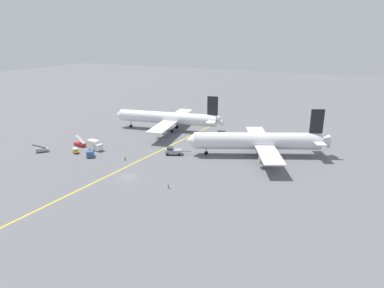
{
  "coord_description": "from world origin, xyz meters",
  "views": [
    {
      "loc": [
        58.1,
        -73.53,
        39.8
      ],
      "look_at": [
        8.38,
        25.1,
        4.0
      ],
      "focal_mm": 31.97,
      "sensor_mm": 36.0,
      "label": 1
    }
  ],
  "objects_px": {
    "pushback_tug": "(173,151)",
    "gse_container_dolly_flat": "(90,154)",
    "ground_crew_marshaller_foreground": "(168,185)",
    "gse_catering_truck_tall": "(95,145)",
    "ground_crew_wing_walker_right": "(125,158)",
    "airliner_at_gate_left": "(168,118)",
    "gse_stair_truck_yellow": "(80,144)",
    "gse_baggage_cart_near_cluster": "(75,151)",
    "airliner_being_pushed": "(258,141)",
    "gse_belt_loader_portside": "(42,150)"
  },
  "relations": [
    {
      "from": "gse_baggage_cart_near_cluster",
      "to": "ground_crew_marshaller_foreground",
      "type": "relative_size",
      "value": 1.9
    },
    {
      "from": "pushback_tug",
      "to": "ground_crew_marshaller_foreground",
      "type": "height_order",
      "value": "pushback_tug"
    },
    {
      "from": "gse_stair_truck_yellow",
      "to": "gse_catering_truck_tall",
      "type": "height_order",
      "value": "gse_stair_truck_yellow"
    },
    {
      "from": "gse_stair_truck_yellow",
      "to": "ground_crew_marshaller_foreground",
      "type": "bearing_deg",
      "value": -19.09
    },
    {
      "from": "gse_stair_truck_yellow",
      "to": "gse_catering_truck_tall",
      "type": "distance_m",
      "value": 7.89
    },
    {
      "from": "airliner_at_gate_left",
      "to": "gse_stair_truck_yellow",
      "type": "xyz_separation_m",
      "value": [
        -18.12,
        -33.86,
        -4.33
      ]
    },
    {
      "from": "airliner_being_pushed",
      "to": "gse_baggage_cart_near_cluster",
      "type": "distance_m",
      "value": 63.31
    },
    {
      "from": "gse_container_dolly_flat",
      "to": "gse_belt_loader_portside",
      "type": "height_order",
      "value": "gse_belt_loader_portside"
    },
    {
      "from": "airliner_at_gate_left",
      "to": "pushback_tug",
      "type": "relative_size",
      "value": 5.64
    },
    {
      "from": "pushback_tug",
      "to": "gse_baggage_cart_near_cluster",
      "type": "bearing_deg",
      "value": -155.81
    },
    {
      "from": "pushback_tug",
      "to": "ground_crew_wing_walker_right",
      "type": "xyz_separation_m",
      "value": [
        -11.37,
        -11.99,
        -0.37
      ]
    },
    {
      "from": "gse_container_dolly_flat",
      "to": "ground_crew_marshaller_foreground",
      "type": "xyz_separation_m",
      "value": [
        36.05,
        -9.32,
        -0.31
      ]
    },
    {
      "from": "gse_container_dolly_flat",
      "to": "ground_crew_marshaller_foreground",
      "type": "distance_m",
      "value": 37.24
    },
    {
      "from": "gse_container_dolly_flat",
      "to": "gse_belt_loader_portside",
      "type": "relative_size",
      "value": 0.88
    },
    {
      "from": "airliner_being_pushed",
      "to": "gse_catering_truck_tall",
      "type": "xyz_separation_m",
      "value": [
        -53.59,
        -20.65,
        -3.32
      ]
    },
    {
      "from": "pushback_tug",
      "to": "gse_stair_truck_yellow",
      "type": "xyz_separation_m",
      "value": [
        -35.27,
        -7.72,
        -0.23
      ]
    },
    {
      "from": "airliner_being_pushed",
      "to": "gse_stair_truck_yellow",
      "type": "distance_m",
      "value": 64.71
    },
    {
      "from": "airliner_being_pushed",
      "to": "pushback_tug",
      "type": "bearing_deg",
      "value": -154.84
    },
    {
      "from": "gse_container_dolly_flat",
      "to": "gse_belt_loader_portside",
      "type": "distance_m",
      "value": 19.24
    },
    {
      "from": "gse_container_dolly_flat",
      "to": "gse_stair_truck_yellow",
      "type": "xyz_separation_m",
      "value": [
        -11.55,
        7.15,
        -0.15
      ]
    },
    {
      "from": "airliner_at_gate_left",
      "to": "airliner_being_pushed",
      "type": "height_order",
      "value": "airliner_being_pushed"
    },
    {
      "from": "gse_belt_loader_portside",
      "to": "gse_catering_truck_tall",
      "type": "height_order",
      "value": "gse_catering_truck_tall"
    },
    {
      "from": "airliner_being_pushed",
      "to": "ground_crew_wing_walker_right",
      "type": "xyz_separation_m",
      "value": [
        -37.51,
        -24.27,
        -4.2
      ]
    },
    {
      "from": "gse_catering_truck_tall",
      "to": "ground_crew_marshaller_foreground",
      "type": "relative_size",
      "value": 3.71
    },
    {
      "from": "airliner_being_pushed",
      "to": "gse_catering_truck_tall",
      "type": "distance_m",
      "value": 57.52
    },
    {
      "from": "airliner_being_pushed",
      "to": "gse_catering_truck_tall",
      "type": "height_order",
      "value": "airliner_being_pushed"
    },
    {
      "from": "gse_container_dolly_flat",
      "to": "ground_crew_wing_walker_right",
      "type": "relative_size",
      "value": 2.29
    },
    {
      "from": "pushback_tug",
      "to": "gse_catering_truck_tall",
      "type": "relative_size",
      "value": 1.39
    },
    {
      "from": "airliner_being_pushed",
      "to": "ground_crew_wing_walker_right",
      "type": "relative_size",
      "value": 26.8
    },
    {
      "from": "pushback_tug",
      "to": "gse_baggage_cart_near_cluster",
      "type": "xyz_separation_m",
      "value": [
        -31.27,
        -14.05,
        -0.39
      ]
    },
    {
      "from": "gse_belt_loader_portside",
      "to": "ground_crew_marshaller_foreground",
      "type": "relative_size",
      "value": 2.67
    },
    {
      "from": "airliner_at_gate_left",
      "to": "gse_stair_truck_yellow",
      "type": "height_order",
      "value": "airliner_at_gate_left"
    },
    {
      "from": "airliner_being_pushed",
      "to": "ground_crew_marshaller_foreground",
      "type": "distance_m",
      "value": 39.22
    },
    {
      "from": "gse_catering_truck_tall",
      "to": "ground_crew_wing_walker_right",
      "type": "xyz_separation_m",
      "value": [
        16.07,
        -3.63,
        -0.87
      ]
    },
    {
      "from": "gse_stair_truck_yellow",
      "to": "ground_crew_marshaller_foreground",
      "type": "distance_m",
      "value": 50.37
    },
    {
      "from": "airliner_at_gate_left",
      "to": "airliner_being_pushed",
      "type": "distance_m",
      "value": 45.46
    },
    {
      "from": "airliner_at_gate_left",
      "to": "gse_belt_loader_portside",
      "type": "bearing_deg",
      "value": -119.66
    },
    {
      "from": "gse_stair_truck_yellow",
      "to": "gse_belt_loader_portside",
      "type": "xyz_separation_m",
      "value": [
        -7.33,
        -10.83,
        -0.2
      ]
    },
    {
      "from": "pushback_tug",
      "to": "ground_crew_marshaller_foreground",
      "type": "distance_m",
      "value": 27.15
    },
    {
      "from": "pushback_tug",
      "to": "airliner_at_gate_left",
      "type": "bearing_deg",
      "value": 123.26
    },
    {
      "from": "gse_stair_truck_yellow",
      "to": "gse_catering_truck_tall",
      "type": "relative_size",
      "value": 0.77
    },
    {
      "from": "gse_container_dolly_flat",
      "to": "airliner_being_pushed",
      "type": "bearing_deg",
      "value": 28.56
    },
    {
      "from": "gse_belt_loader_portside",
      "to": "airliner_at_gate_left",
      "type": "bearing_deg",
      "value": 60.34
    },
    {
      "from": "gse_container_dolly_flat",
      "to": "gse_baggage_cart_near_cluster",
      "type": "xyz_separation_m",
      "value": [
        -7.56,
        0.81,
        -0.31
      ]
    },
    {
      "from": "gse_baggage_cart_near_cluster",
      "to": "gse_belt_loader_portside",
      "type": "bearing_deg",
      "value": -158.34
    },
    {
      "from": "gse_baggage_cart_near_cluster",
      "to": "gse_container_dolly_flat",
      "type": "bearing_deg",
      "value": -6.15
    },
    {
      "from": "pushback_tug",
      "to": "gse_container_dolly_flat",
      "type": "relative_size",
      "value": 2.21
    },
    {
      "from": "ground_crew_marshaller_foreground",
      "to": "ground_crew_wing_walker_right",
      "type": "distance_m",
      "value": 26.66
    },
    {
      "from": "airliner_being_pushed",
      "to": "ground_crew_marshaller_foreground",
      "type": "relative_size",
      "value": 27.45
    },
    {
      "from": "airliner_at_gate_left",
      "to": "pushback_tug",
      "type": "xyz_separation_m",
      "value": [
        17.15,
        -26.15,
        -4.1
      ]
    }
  ]
}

